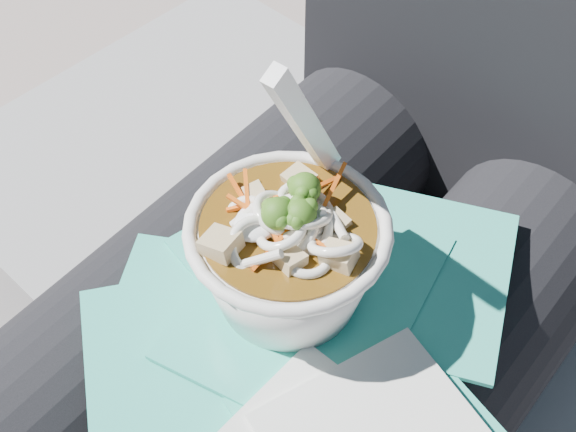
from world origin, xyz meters
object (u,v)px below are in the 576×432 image
Objects in this scene: lap at (291,346)px; udon_bowl at (288,250)px; stone_ledge at (370,390)px; person_body at (360,254)px; plastic_bag at (299,330)px.

udon_bowl is (0.01, -0.01, 0.15)m from lap.
person_body is at bearing -90.00° from stone_ledge.
stone_ledge is at bearing 99.36° from plastic_bag.
udon_bowl reaches higher than plastic_bag.
udon_bowl is at bearing -86.25° from person_body.
plastic_bag is at bearing -44.00° from lap.
udon_bowl reaches higher than stone_ledge.
stone_ledge is 1.02× the size of person_body.
plastic_bag is at bearing -35.45° from udon_bowl.
plastic_bag is at bearing -80.64° from stone_ledge.
plastic_bag is (0.03, -0.03, 0.09)m from lap.
lap is 1.37× the size of plastic_bag.
lap is at bearing 136.00° from plastic_bag.
stone_ledge is 0.33m from lap.
person_body is (-0.00, -0.06, 0.33)m from stone_ledge.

